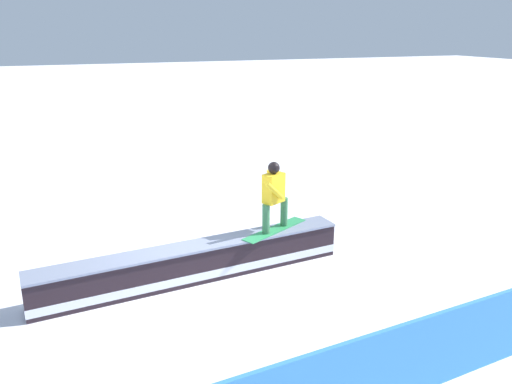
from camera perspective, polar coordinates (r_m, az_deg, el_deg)
name	(u,v)px	position (r m, az deg, el deg)	size (l,w,h in m)	color
ground_plane	(195,279)	(9.45, -6.76, -9.62)	(120.00, 120.00, 0.00)	white
grind_box	(195,264)	(9.31, -6.82, -7.96)	(5.69, 1.05, 0.67)	black
snowboarder	(274,195)	(9.49, 2.01, -0.30)	(1.53, 0.96, 1.34)	#2F9557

